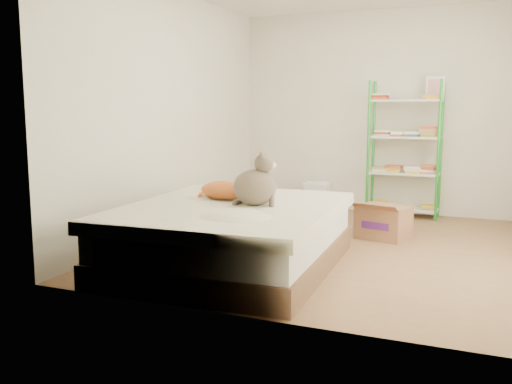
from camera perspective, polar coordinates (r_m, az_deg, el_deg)
The scene contains 7 objects.
room at distance 5.55m, azimuth 8.85°, elevation 7.67°, with size 3.81×4.21×2.61m.
bed at distance 4.91m, azimuth -2.44°, elevation -4.42°, with size 1.82×2.22×0.54m.
orange_cat at distance 5.12m, azimuth -3.22°, elevation 0.41°, with size 0.53×0.28×0.21m, color orange, non-canonical shape.
grey_cat at distance 4.80m, azimuth -0.11°, elevation 1.27°, with size 0.33×0.39×0.45m, color gray, non-canonical shape.
shelf_unit at distance 7.35m, azimuth 14.67°, elevation 3.97°, with size 0.88×0.36×1.74m.
cardboard_box at distance 6.14m, azimuth 12.62°, elevation -2.93°, with size 0.58×0.58×0.40m.
white_bin at distance 7.64m, azimuth 6.12°, elevation -0.45°, with size 0.34×0.30×0.38m.
Camera 1 is at (1.35, -5.38, 1.37)m, focal length 40.00 mm.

